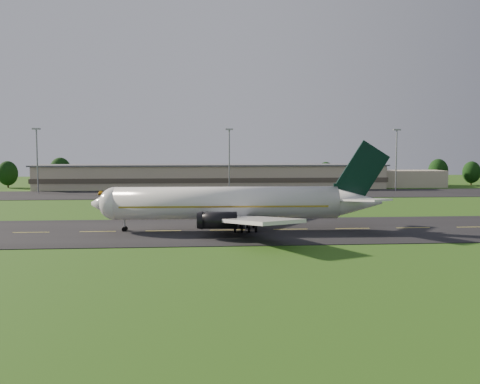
{
  "coord_description": "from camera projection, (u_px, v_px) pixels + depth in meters",
  "views": [
    {
      "loc": [
        -5.02,
        -91.12,
        14.28
      ],
      "look_at": [
        2.79,
        8.0,
        6.0
      ],
      "focal_mm": 40.0,
      "sensor_mm": 36.0,
      "label": 1
    }
  ],
  "objects": [
    {
      "name": "ground",
      "position": [
        228.0,
        231.0,
        92.11
      ],
      "size": [
        360.0,
        360.0,
        0.0
      ],
      "primitive_type": "plane",
      "color": "#2A4C13",
      "rests_on": "ground"
    },
    {
      "name": "taxiway",
      "position": [
        228.0,
        230.0,
        92.1
      ],
      "size": [
        220.0,
        30.0,
        0.1
      ],
      "primitive_type": "cube",
      "color": "black",
      "rests_on": "ground"
    },
    {
      "name": "apron",
      "position": [
        215.0,
        194.0,
        163.63
      ],
      "size": [
        260.0,
        30.0,
        0.1
      ],
      "primitive_type": "cube",
      "color": "black",
      "rests_on": "ground"
    },
    {
      "name": "airliner",
      "position": [
        232.0,
        204.0,
        91.76
      ],
      "size": [
        51.28,
        42.17,
        15.57
      ],
      "rotation": [
        0.0,
        0.0,
        -0.03
      ],
      "color": "white",
      "rests_on": "ground"
    },
    {
      "name": "terminal",
      "position": [
        231.0,
        177.0,
        187.83
      ],
      "size": [
        145.0,
        16.0,
        8.4
      ],
      "color": "tan",
      "rests_on": "ground"
    },
    {
      "name": "light_mast_west",
      "position": [
        37.0,
        153.0,
        166.22
      ],
      "size": [
        2.4,
        1.2,
        20.35
      ],
      "color": "gray",
      "rests_on": "ground"
    },
    {
      "name": "light_mast_centre",
      "position": [
        229.0,
        152.0,
        170.92
      ],
      "size": [
        2.4,
        1.2,
        20.35
      ],
      "color": "gray",
      "rests_on": "ground"
    },
    {
      "name": "light_mast_east",
      "position": [
        396.0,
        152.0,
        175.23
      ],
      "size": [
        2.4,
        1.2,
        20.35
      ],
      "color": "gray",
      "rests_on": "ground"
    },
    {
      "name": "tree_line",
      "position": [
        285.0,
        172.0,
        198.92
      ],
      "size": [
        197.54,
        10.23,
        10.71
      ],
      "color": "black",
      "rests_on": "ground"
    },
    {
      "name": "service_vehicle_a",
      "position": [
        101.0,
        193.0,
        160.85
      ],
      "size": [
        1.75,
        3.62,
        1.19
      ],
      "primitive_type": "imported",
      "rotation": [
        0.0,
        0.0,
        0.1
      ],
      "color": "#DFA50D",
      "rests_on": "apron"
    },
    {
      "name": "service_vehicle_b",
      "position": [
        209.0,
        191.0,
        166.46
      ],
      "size": [
        3.75,
        2.32,
        1.17
      ],
      "primitive_type": "imported",
      "rotation": [
        0.0,
        0.0,
        1.9
      ],
      "color": "maroon",
      "rests_on": "apron"
    },
    {
      "name": "service_vehicle_c",
      "position": [
        293.0,
        190.0,
        168.48
      ],
      "size": [
        3.26,
        5.3,
        1.37
      ],
      "primitive_type": "imported",
      "rotation": [
        0.0,
        0.0,
        -0.21
      ],
      "color": "silver",
      "rests_on": "apron"
    },
    {
      "name": "service_vehicle_d",
      "position": [
        316.0,
        191.0,
        166.13
      ],
      "size": [
        4.79,
        5.2,
        1.46
      ],
      "primitive_type": "imported",
      "rotation": [
        0.0,
        0.0,
        0.69
      ],
      "color": "#EFA60E",
      "rests_on": "apron"
    }
  ]
}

